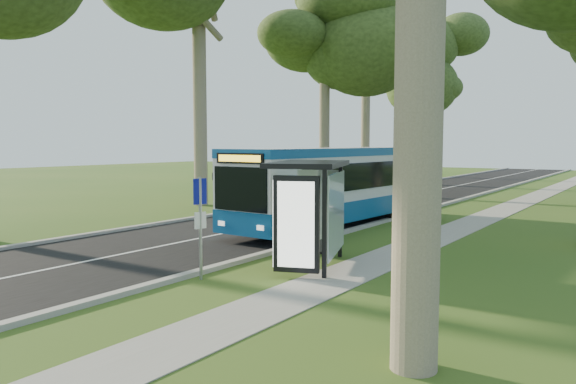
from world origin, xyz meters
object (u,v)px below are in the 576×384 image
bus_stop_sign (200,216)px  car_white (360,177)px  bus_shelter (304,194)px  bus (337,185)px  car_silver (368,175)px  litter_bin (432,209)px

bus_stop_sign → car_white: (-9.11, 26.32, -0.75)m
bus_shelter → car_white: 26.29m
bus_stop_sign → car_white: size_ratio=0.53×
bus → car_white: size_ratio=2.54×
bus → car_silver: bus is taller
bus → bus_shelter: size_ratio=3.22×
litter_bin → car_silver: (-10.74, 16.30, 0.22)m
bus → car_white: 18.47m
bus_stop_sign → car_silver: bus_stop_sign is taller
bus → bus_stop_sign: bearing=-77.6°
bus → litter_bin: size_ratio=10.56×
bus → litter_bin: 4.13m
bus_shelter → litter_bin: bearing=71.0°
bus → bus_stop_sign: bus is taller
bus_stop_sign → car_silver: (-9.60, 28.68, -0.74)m
bus → bus_stop_sign: size_ratio=4.74×
car_white → bus_stop_sign: bearing=-91.1°
bus_shelter → litter_bin: bus_shelter is taller
car_white → bus: bearing=-86.2°
bus_stop_sign → litter_bin: (1.14, 12.38, -0.97)m
car_white → litter_bin: bearing=-73.9°
bus → car_white: (-7.50, 16.86, -0.79)m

